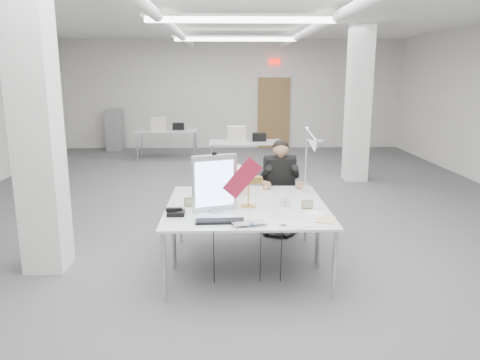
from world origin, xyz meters
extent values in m
cube|color=#4E4E50|center=(0.00, 0.00, -0.01)|extent=(10.00, 14.00, 0.02)
cube|color=white|center=(0.00, 0.00, 3.21)|extent=(10.00, 14.00, 0.02)
cube|color=silver|center=(0.00, 7.01, 1.60)|extent=(10.00, 0.02, 3.20)
cube|color=white|center=(-2.30, -2.00, 1.60)|extent=(0.45, 0.45, 3.20)
cube|color=white|center=(2.50, 2.50, 1.60)|extent=(0.45, 0.45, 3.20)
cube|color=brown|center=(1.20, 6.94, 1.05)|extent=(0.95, 0.08, 2.10)
cube|color=red|center=(1.20, 6.90, 2.55)|extent=(0.32, 0.06, 0.16)
cylinder|color=silver|center=(-1.20, 0.00, 3.02)|extent=(0.16, 13.60, 0.16)
cylinder|color=silver|center=(1.40, 0.00, 3.02)|extent=(0.16, 13.60, 0.16)
cube|color=white|center=(0.00, 0.00, 2.98)|extent=(2.80, 0.14, 0.08)
cube|color=white|center=(0.00, 4.00, 2.98)|extent=(2.80, 0.14, 0.08)
cube|color=silver|center=(0.00, -2.50, 0.74)|extent=(1.80, 0.90, 0.02)
cube|color=silver|center=(0.00, -1.60, 0.74)|extent=(1.80, 0.90, 0.02)
cube|color=silver|center=(0.20, 3.00, 0.74)|extent=(1.60, 0.80, 0.02)
cube|color=silver|center=(-1.80, 5.20, 0.74)|extent=(1.60, 0.80, 0.02)
cube|color=gray|center=(-3.50, 6.65, 0.60)|extent=(0.45, 0.55, 1.20)
cube|color=silver|center=(-0.35, -2.27, 1.06)|extent=(0.48, 0.22, 0.62)
cube|color=maroon|center=(-0.05, -2.31, 1.12)|extent=(0.43, 0.05, 0.46)
cube|color=black|center=(-0.29, -2.69, 0.77)|extent=(0.50, 0.18, 0.02)
imported|color=#BBBCC0|center=(0.02, -2.84, 0.77)|extent=(0.39, 0.31, 0.03)
ellipsoid|color=silver|center=(0.33, -2.80, 0.77)|extent=(0.09, 0.07, 0.03)
cube|color=black|center=(-0.76, -2.43, 0.78)|extent=(0.19, 0.17, 0.05)
cube|color=#A17745|center=(-0.64, -2.10, 0.81)|extent=(0.14, 0.07, 0.10)
cube|color=#9A7142|center=(0.66, -2.23, 0.80)|extent=(0.13, 0.05, 0.10)
cylinder|color=#ACACB1|center=(0.43, -2.13, 0.81)|extent=(0.10, 0.03, 0.09)
cube|color=silver|center=(0.47, -2.77, 0.76)|extent=(0.29, 0.33, 0.01)
cube|color=#D1B37D|center=(0.79, -2.64, 0.76)|extent=(0.26, 0.30, 0.01)
cube|color=white|center=(0.72, -2.41, 0.76)|extent=(0.24, 0.22, 0.01)
cube|color=beige|center=(-0.16, -1.52, 0.92)|extent=(0.44, 0.42, 0.33)
camera|label=1|loc=(-0.22, -7.18, 2.21)|focal=35.00mm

